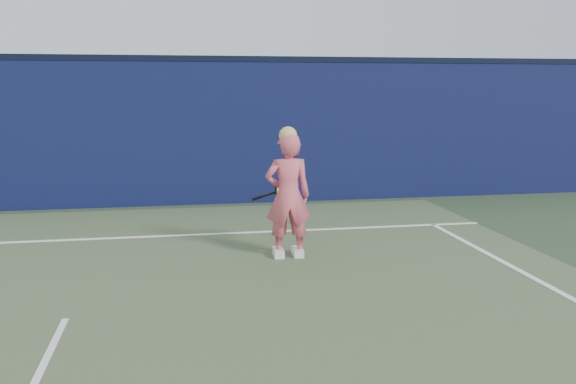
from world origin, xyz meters
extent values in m
plane|color=#324429|center=(0.00, 0.00, 0.00)|extent=(80.00, 80.00, 0.00)
cube|color=#0E173D|center=(0.00, 6.50, 1.25)|extent=(24.00, 0.40, 2.50)
cube|color=black|center=(0.00, 6.50, 2.55)|extent=(24.00, 0.42, 0.10)
imported|color=#E3586A|center=(2.33, 2.71, 0.76)|extent=(0.57, 0.38, 1.52)
sphere|color=#DDBF63|center=(2.33, 2.71, 1.49)|extent=(0.22, 0.22, 0.22)
cube|color=white|center=(2.45, 2.70, 0.05)|extent=(0.13, 0.28, 0.10)
cube|color=white|center=(2.21, 2.71, 0.05)|extent=(0.13, 0.28, 0.10)
torus|color=black|center=(2.39, 3.14, 0.76)|extent=(0.33, 0.13, 0.33)
torus|color=yellow|center=(2.39, 3.14, 0.76)|extent=(0.27, 0.10, 0.27)
cylinder|color=beige|center=(2.39, 3.14, 0.76)|extent=(0.27, 0.09, 0.27)
cylinder|color=black|center=(2.15, 3.17, 0.70)|extent=(0.30, 0.05, 0.11)
cylinder|color=black|center=(2.01, 3.19, 0.65)|extent=(0.14, 0.05, 0.07)
cube|color=white|center=(0.00, 4.00, 0.01)|extent=(11.00, 0.08, 0.01)
camera|label=1|loc=(1.04, -4.45, 2.05)|focal=38.00mm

